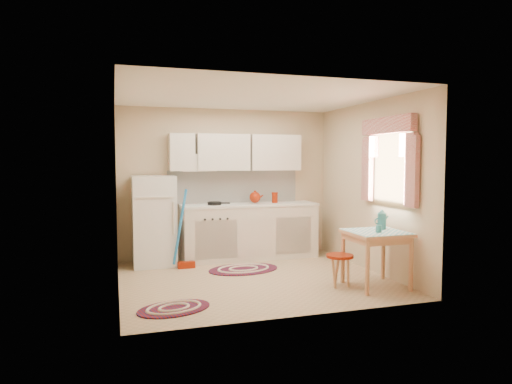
% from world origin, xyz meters
% --- Properties ---
extents(room_shell, '(3.64, 3.60, 2.52)m').
position_xyz_m(room_shell, '(0.16, 0.24, 1.60)').
color(room_shell, tan).
rests_on(room_shell, ground).
extents(fridge, '(0.65, 0.60, 1.40)m').
position_xyz_m(fridge, '(-1.25, 1.25, 0.70)').
color(fridge, silver).
rests_on(fridge, ground).
extents(broom, '(0.28, 0.12, 1.20)m').
position_xyz_m(broom, '(-0.80, 0.90, 0.60)').
color(broom, blue).
rests_on(broom, ground).
extents(base_cabinets, '(2.25, 0.60, 0.88)m').
position_xyz_m(base_cabinets, '(0.32, 1.30, 0.44)').
color(base_cabinets, beige).
rests_on(base_cabinets, ground).
extents(countertop, '(2.27, 0.62, 0.04)m').
position_xyz_m(countertop, '(0.32, 1.30, 0.90)').
color(countertop, silver).
rests_on(countertop, base_cabinets).
extents(frying_pan, '(0.27, 0.27, 0.05)m').
position_xyz_m(frying_pan, '(-0.29, 1.25, 0.94)').
color(frying_pan, black).
rests_on(frying_pan, countertop).
extents(red_kettle, '(0.25, 0.23, 0.21)m').
position_xyz_m(red_kettle, '(0.41, 1.30, 1.02)').
color(red_kettle, maroon).
rests_on(red_kettle, countertop).
extents(red_canister, '(0.11, 0.11, 0.16)m').
position_xyz_m(red_canister, '(0.77, 1.30, 1.00)').
color(red_canister, maroon).
rests_on(red_canister, countertop).
extents(table, '(0.72, 0.72, 0.72)m').
position_xyz_m(table, '(1.39, -0.84, 0.36)').
color(table, tan).
rests_on(table, ground).
extents(stool, '(0.40, 0.40, 0.42)m').
position_xyz_m(stool, '(0.95, -0.70, 0.21)').
color(stool, maroon).
rests_on(stool, ground).
extents(coffee_pot, '(0.15, 0.13, 0.29)m').
position_xyz_m(coffee_pot, '(1.55, -0.72, 0.86)').
color(coffee_pot, '#28757D').
rests_on(coffee_pot, table).
extents(mug, '(0.09, 0.09, 0.10)m').
position_xyz_m(mug, '(1.36, -0.94, 0.77)').
color(mug, '#28757D').
rests_on(mug, table).
extents(rug_center, '(1.16, 0.85, 0.02)m').
position_xyz_m(rug_center, '(0.00, 0.54, 0.01)').
color(rug_center, '#670F0B').
rests_on(rug_center, ground).
extents(rug_left, '(0.95, 0.76, 0.02)m').
position_xyz_m(rug_left, '(-1.23, -0.98, 0.01)').
color(rug_left, '#670F0B').
rests_on(rug_left, ground).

